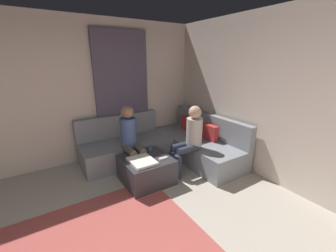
% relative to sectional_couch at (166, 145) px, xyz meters
% --- Properties ---
extents(wall_back, '(6.00, 0.12, 2.70)m').
position_rel_sectional_couch_xyz_m(wall_back, '(2.08, 1.06, 1.07)').
color(wall_back, beige).
rests_on(wall_back, ground_plane).
extents(wall_left, '(0.12, 6.00, 2.70)m').
position_rel_sectional_couch_xyz_m(wall_left, '(-0.86, -1.88, 1.07)').
color(wall_left, beige).
rests_on(wall_left, ground_plane).
extents(curtain_panel, '(0.06, 1.10, 2.50)m').
position_rel_sectional_couch_xyz_m(curtain_panel, '(-0.76, -0.58, 0.97)').
color(curtain_panel, '#595166').
rests_on(curtain_panel, ground_plane).
extents(sectional_couch, '(2.10, 2.55, 0.87)m').
position_rel_sectional_couch_xyz_m(sectional_couch, '(0.00, 0.00, 0.00)').
color(sectional_couch, gray).
rests_on(sectional_couch, ground_plane).
extents(ottoman, '(0.76, 0.76, 0.42)m').
position_rel_sectional_couch_xyz_m(ottoman, '(0.57, -0.75, -0.07)').
color(ottoman, '#333338').
rests_on(ottoman, ground_plane).
extents(folded_blanket, '(0.44, 0.36, 0.04)m').
position_rel_sectional_couch_xyz_m(folded_blanket, '(0.67, -0.87, 0.16)').
color(folded_blanket, white).
rests_on(folded_blanket, ottoman).
extents(coffee_mug, '(0.08, 0.08, 0.10)m').
position_rel_sectional_couch_xyz_m(coffee_mug, '(0.35, -0.57, 0.19)').
color(coffee_mug, '#334C72').
rests_on(coffee_mug, ottoman).
extents(game_remote, '(0.05, 0.15, 0.02)m').
position_rel_sectional_couch_xyz_m(game_remote, '(0.75, -0.53, 0.15)').
color(game_remote, white).
rests_on(game_remote, ottoman).
extents(person_on_couch_back, '(0.30, 0.60, 1.20)m').
position_rel_sectional_couch_xyz_m(person_on_couch_back, '(0.68, 0.06, 0.38)').
color(person_on_couch_back, '#2D3347').
rests_on(person_on_couch_back, ground_plane).
extents(person_on_couch_side, '(0.60, 0.30, 1.20)m').
position_rel_sectional_couch_xyz_m(person_on_couch_side, '(0.15, -0.82, 0.38)').
color(person_on_couch_side, brown).
rests_on(person_on_couch_side, ground_plane).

